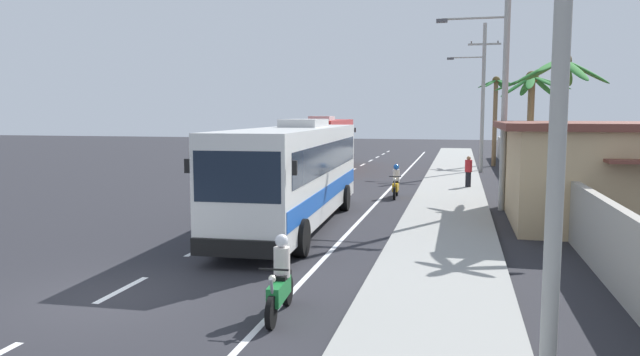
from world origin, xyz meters
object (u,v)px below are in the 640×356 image
(motorcycle_trailing, at_px, (396,184))
(utility_pole_nearest, at_px, (555,39))
(coach_bus_far_lane, at_px, (325,142))
(palm_nearest, at_px, (531,105))
(motorcycle_beside_bus, at_px, (280,283))
(utility_pole_far, at_px, (482,94))
(utility_pole_mid, at_px, (503,76))
(palm_second, at_px, (559,101))
(pedestrian_near_kerb, at_px, (468,171))
(palm_third, at_px, (495,105))
(coach_bus_foreground, at_px, (295,171))

(motorcycle_trailing, height_order, utility_pole_nearest, utility_pole_nearest)
(coach_bus_far_lane, height_order, motorcycle_trailing, coach_bus_far_lane)
(utility_pole_nearest, relative_size, palm_nearest, 1.60)
(motorcycle_beside_bus, bearing_deg, utility_pole_far, 81.19)
(utility_pole_mid, relative_size, utility_pole_far, 1.04)
(coach_bus_far_lane, bearing_deg, motorcycle_trailing, -64.09)
(coach_bus_far_lane, height_order, palm_second, palm_second)
(pedestrian_near_kerb, height_order, palm_second, palm_second)
(motorcycle_trailing, xyz_separation_m, palm_third, (5.32, 18.30, 3.92))
(coach_bus_far_lane, bearing_deg, coach_bus_foreground, -79.89)
(motorcycle_trailing, height_order, utility_pole_mid, utility_pole_mid)
(motorcycle_trailing, xyz_separation_m, palm_second, (5.78, -7.72, 3.62))
(utility_pole_nearest, bearing_deg, utility_pole_mid, 88.69)
(utility_pole_mid, bearing_deg, utility_pole_far, 90.98)
(motorcycle_beside_bus, relative_size, palm_third, 0.30)
(utility_pole_nearest, height_order, palm_third, utility_pole_nearest)
(coach_bus_foreground, bearing_deg, coach_bus_far_lane, 100.11)
(motorcycle_beside_bus, distance_m, pedestrian_near_kerb, 20.66)
(coach_bus_far_lane, xyz_separation_m, palm_third, (11.69, 5.20, 2.62))
(motorcycle_trailing, xyz_separation_m, pedestrian_near_kerb, (3.30, 3.79, 0.32))
(palm_third, bearing_deg, motorcycle_beside_bus, -99.40)
(motorcycle_beside_bus, xyz_separation_m, utility_pole_far, (4.61, 29.75, 4.55))
(coach_bus_far_lane, xyz_separation_m, utility_pole_mid, (10.80, -15.70, 3.43))
(pedestrian_near_kerb, bearing_deg, utility_pole_far, 0.14)
(palm_second, relative_size, palm_third, 0.87)
(motorcycle_beside_bus, height_order, utility_pole_far, utility_pole_far)
(motorcycle_beside_bus, xyz_separation_m, palm_third, (5.77, 34.84, 3.92))
(utility_pole_far, bearing_deg, utility_pole_nearest, -90.17)
(palm_third, bearing_deg, utility_pole_nearest, -91.95)
(pedestrian_near_kerb, bearing_deg, palm_nearest, -138.09)
(utility_pole_nearest, xyz_separation_m, palm_nearest, (1.79, 18.75, -0.64))
(utility_pole_nearest, xyz_separation_m, palm_second, (1.71, 10.68, -0.63))
(coach_bus_far_lane, bearing_deg, palm_second, -59.75)
(motorcycle_beside_bus, height_order, motorcycle_trailing, motorcycle_beside_bus)
(motorcycle_beside_bus, relative_size, palm_nearest, 0.34)
(motorcycle_beside_bus, relative_size, utility_pole_mid, 0.19)
(pedestrian_near_kerb, relative_size, palm_second, 0.27)
(motorcycle_beside_bus, distance_m, utility_pole_far, 30.45)
(utility_pole_mid, xyz_separation_m, palm_third, (0.89, 20.89, -0.81))
(coach_bus_foreground, relative_size, utility_pole_far, 1.26)
(motorcycle_beside_bus, distance_m, motorcycle_trailing, 16.54)
(coach_bus_foreground, relative_size, pedestrian_near_kerb, 7.73)
(motorcycle_beside_bus, distance_m, utility_pole_mid, 15.51)
(coach_bus_foreground, xyz_separation_m, motorcycle_beside_bus, (2.20, -8.80, -1.28))
(motorcycle_beside_bus, height_order, utility_pole_mid, utility_pole_mid)
(coach_bus_far_lane, xyz_separation_m, motorcycle_trailing, (6.37, -13.11, -1.30))
(coach_bus_foreground, distance_m, palm_third, 27.36)
(pedestrian_near_kerb, height_order, utility_pole_nearest, utility_pole_nearest)
(coach_bus_foreground, xyz_separation_m, utility_pole_mid, (7.08, 5.14, 3.45))
(coach_bus_far_lane, relative_size, utility_pole_nearest, 1.28)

